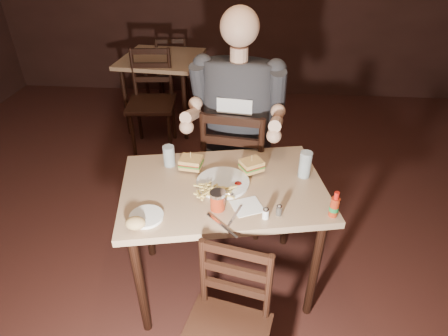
# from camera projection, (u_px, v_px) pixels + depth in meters

# --- Properties ---
(room_shell) EXTENTS (7.00, 7.00, 7.00)m
(room_shell) POSITION_uv_depth(u_px,v_px,m) (192.00, 96.00, 1.46)
(room_shell) COLOR black
(room_shell) RESTS_ON ground
(main_table) EXTENTS (1.22, 0.93, 0.77)m
(main_table) POSITION_uv_depth(u_px,v_px,m) (223.00, 199.00, 2.08)
(main_table) COLOR tan
(main_table) RESTS_ON ground
(bg_table) EXTENTS (0.87, 0.87, 0.77)m
(bg_table) POSITION_uv_depth(u_px,v_px,m) (162.00, 65.00, 3.98)
(bg_table) COLOR tan
(bg_table) RESTS_ON ground
(chair_far) EXTENTS (0.52, 0.56, 0.99)m
(chair_far) POSITION_uv_depth(u_px,v_px,m) (237.00, 166.00, 2.69)
(chair_far) COLOR black
(chair_far) RESTS_ON ground
(bg_chair_far) EXTENTS (0.46, 0.49, 0.86)m
(bg_chair_far) POSITION_uv_depth(u_px,v_px,m) (173.00, 71.00, 4.58)
(bg_chair_far) COLOR black
(bg_chair_far) RESTS_ON ground
(bg_chair_near) EXTENTS (0.49, 0.52, 0.96)m
(bg_chair_near) POSITION_uv_depth(u_px,v_px,m) (151.00, 104.00, 3.64)
(bg_chair_near) COLOR black
(bg_chair_near) RESTS_ON ground
(diner) EXTENTS (0.67, 0.56, 1.07)m
(diner) POSITION_uv_depth(u_px,v_px,m) (237.00, 98.00, 2.34)
(diner) COLOR #29282D
(diner) RESTS_ON chair_far
(dinner_plate) EXTENTS (0.33, 0.33, 0.02)m
(dinner_plate) POSITION_uv_depth(u_px,v_px,m) (223.00, 183.00, 2.04)
(dinner_plate) COLOR white
(dinner_plate) RESTS_ON main_table
(sandwich_left) EXTENTS (0.13, 0.12, 0.10)m
(sandwich_left) POSITION_uv_depth(u_px,v_px,m) (191.00, 159.00, 2.13)
(sandwich_left) COLOR #DFB065
(sandwich_left) RESTS_ON dinner_plate
(sandwich_right) EXTENTS (0.15, 0.14, 0.10)m
(sandwich_right) POSITION_uv_depth(u_px,v_px,m) (252.00, 162.00, 2.10)
(sandwich_right) COLOR #DFB065
(sandwich_right) RESTS_ON dinner_plate
(fries_pile) EXTENTS (0.27, 0.22, 0.04)m
(fries_pile) POSITION_uv_depth(u_px,v_px,m) (215.00, 191.00, 1.94)
(fries_pile) COLOR #EBCC6E
(fries_pile) RESTS_ON dinner_plate
(ketchup_dollop) EXTENTS (0.05, 0.05, 0.01)m
(ketchup_dollop) POSITION_uv_depth(u_px,v_px,m) (238.00, 183.00, 2.01)
(ketchup_dollop) COLOR maroon
(ketchup_dollop) RESTS_ON dinner_plate
(glass_left) EXTENTS (0.08, 0.08, 0.12)m
(glass_left) POSITION_uv_depth(u_px,v_px,m) (169.00, 156.00, 2.17)
(glass_left) COLOR silver
(glass_left) RESTS_ON main_table
(glass_right) EXTENTS (0.08, 0.08, 0.15)m
(glass_right) POSITION_uv_depth(u_px,v_px,m) (305.00, 165.00, 2.07)
(glass_right) COLOR silver
(glass_right) RESTS_ON main_table
(hot_sauce) EXTENTS (0.05, 0.05, 0.14)m
(hot_sauce) POSITION_uv_depth(u_px,v_px,m) (335.00, 204.00, 1.79)
(hot_sauce) COLOR maroon
(hot_sauce) RESTS_ON main_table
(salt_shaker) EXTENTS (0.04, 0.04, 0.06)m
(salt_shaker) POSITION_uv_depth(u_px,v_px,m) (266.00, 213.00, 1.80)
(salt_shaker) COLOR white
(salt_shaker) RESTS_ON main_table
(pepper_shaker) EXTENTS (0.04, 0.04, 0.06)m
(pepper_shaker) POSITION_uv_depth(u_px,v_px,m) (279.00, 210.00, 1.82)
(pepper_shaker) COLOR #38332D
(pepper_shaker) RESTS_ON main_table
(syrup_dispenser) EXTENTS (0.09, 0.09, 0.10)m
(syrup_dispenser) POSITION_uv_depth(u_px,v_px,m) (218.00, 201.00, 1.84)
(syrup_dispenser) COLOR maroon
(syrup_dispenser) RESTS_ON main_table
(napkin) EXTENTS (0.19, 0.18, 0.00)m
(napkin) POSITION_uv_depth(u_px,v_px,m) (247.00, 206.00, 1.88)
(napkin) COLOR white
(napkin) RESTS_ON main_table
(knife) EXTENTS (0.16, 0.16, 0.01)m
(knife) POSITION_uv_depth(u_px,v_px,m) (222.00, 226.00, 1.76)
(knife) COLOR silver
(knife) RESTS_ON napkin
(fork) EXTENTS (0.06, 0.16, 0.01)m
(fork) POSITION_uv_depth(u_px,v_px,m) (235.00, 215.00, 1.82)
(fork) COLOR silver
(fork) RESTS_ON napkin
(side_plate) EXTENTS (0.19, 0.19, 0.01)m
(side_plate) POSITION_uv_depth(u_px,v_px,m) (147.00, 217.00, 1.81)
(side_plate) COLOR white
(side_plate) RESTS_ON main_table
(bread_roll) EXTENTS (0.11, 0.09, 0.06)m
(bread_roll) POSITION_uv_depth(u_px,v_px,m) (135.00, 223.00, 1.72)
(bread_roll) COLOR tan
(bread_roll) RESTS_ON side_plate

